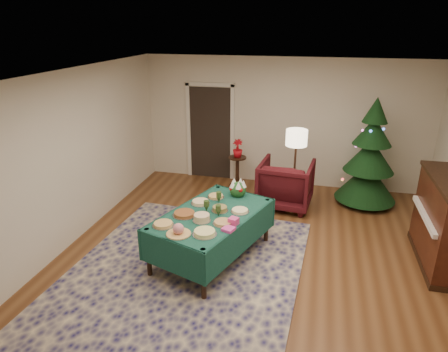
% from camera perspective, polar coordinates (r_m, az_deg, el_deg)
% --- Properties ---
extents(room_shell, '(7.00, 7.00, 7.00)m').
position_cam_1_polar(room_shell, '(5.25, 4.79, -1.24)').
color(room_shell, '#593319').
rests_on(room_shell, ground).
extents(doorway, '(1.08, 0.04, 2.16)m').
position_cam_1_polar(doorway, '(8.89, -1.96, 6.53)').
color(doorway, black).
rests_on(doorway, ground).
extents(rug, '(3.42, 4.36, 0.02)m').
position_cam_1_polar(rug, '(5.78, -6.28, -14.26)').
color(rug, '#141348').
rests_on(rug, ground).
extents(buffet_table, '(1.69, 2.18, 0.75)m').
position_cam_1_polar(buffet_table, '(5.90, -1.77, -6.62)').
color(buffet_table, black).
rests_on(buffet_table, ground).
extents(platter_0, '(0.30, 0.30, 0.05)m').
position_cam_1_polar(platter_0, '(5.54, -8.68, -6.84)').
color(platter_0, silver).
rests_on(platter_0, buffet_table).
extents(platter_1, '(0.33, 0.33, 0.16)m').
position_cam_1_polar(platter_1, '(5.28, -6.53, -7.73)').
color(platter_1, silver).
rests_on(platter_1, buffet_table).
extents(platter_2, '(0.32, 0.32, 0.06)m').
position_cam_1_polar(platter_2, '(5.27, -2.78, -8.10)').
color(platter_2, silver).
rests_on(platter_2, buffet_table).
extents(platter_3, '(0.34, 0.34, 0.05)m').
position_cam_1_polar(platter_3, '(5.78, -5.69, -5.41)').
color(platter_3, silver).
rests_on(platter_3, buffet_table).
extents(platter_4, '(0.26, 0.26, 0.10)m').
position_cam_1_polar(platter_4, '(5.60, -3.20, -5.99)').
color(platter_4, silver).
rests_on(platter_4, buffet_table).
extents(platter_5, '(0.29, 0.29, 0.04)m').
position_cam_1_polar(platter_5, '(5.53, -0.14, -6.68)').
color(platter_5, silver).
rests_on(platter_5, buffet_table).
extents(platter_6, '(0.29, 0.29, 0.05)m').
position_cam_1_polar(platter_6, '(6.12, -3.38, -3.77)').
color(platter_6, silver).
rests_on(platter_6, buffet_table).
extents(platter_7, '(0.25, 0.25, 0.07)m').
position_cam_1_polar(platter_7, '(5.88, -0.60, -4.73)').
color(platter_7, silver).
rests_on(platter_7, buffet_table).
extents(platter_8, '(0.27, 0.27, 0.04)m').
position_cam_1_polar(platter_8, '(5.86, 2.29, -4.98)').
color(platter_8, silver).
rests_on(platter_8, buffet_table).
extents(platter_9, '(0.27, 0.27, 0.04)m').
position_cam_1_polar(platter_9, '(6.32, -1.17, -2.93)').
color(platter_9, silver).
rests_on(platter_9, buffet_table).
extents(goblet_0, '(0.08, 0.08, 0.17)m').
position_cam_1_polar(goblet_0, '(6.13, -0.74, -2.99)').
color(goblet_0, '#2D471E').
rests_on(goblet_0, buffet_table).
extents(goblet_1, '(0.08, 0.08, 0.17)m').
position_cam_1_polar(goblet_1, '(5.70, -0.81, -4.93)').
color(goblet_1, '#2D471E').
rests_on(goblet_1, buffet_table).
extents(goblet_2, '(0.08, 0.08, 0.17)m').
position_cam_1_polar(goblet_2, '(5.84, -2.52, -4.27)').
color(goblet_2, '#2D471E').
rests_on(goblet_2, buffet_table).
extents(napkin_stack, '(0.19, 0.19, 0.04)m').
position_cam_1_polar(napkin_stack, '(5.37, 0.64, -7.59)').
color(napkin_stack, '#DF3E9D').
rests_on(napkin_stack, buffet_table).
extents(gift_box, '(0.15, 0.15, 0.10)m').
position_cam_1_polar(gift_box, '(5.50, 1.37, -6.47)').
color(gift_box, '#E03E87').
rests_on(gift_box, buffet_table).
extents(centerpiece, '(0.27, 0.27, 0.31)m').
position_cam_1_polar(centerpiece, '(6.35, 1.99, -1.74)').
color(centerpiece, '#1E4C1E').
rests_on(centerpiece, buffet_table).
extents(armchair, '(1.05, 1.00, 1.00)m').
position_cam_1_polar(armchair, '(7.69, 8.82, -0.82)').
color(armchair, '#400D13').
rests_on(armchair, ground).
extents(floor_lamp, '(0.38, 0.38, 1.57)m').
position_cam_1_polar(floor_lamp, '(7.22, 10.28, 4.68)').
color(floor_lamp, '#A57F3F').
rests_on(floor_lamp, ground).
extents(side_table, '(0.38, 0.38, 0.68)m').
position_cam_1_polar(side_table, '(8.55, 1.91, 0.53)').
color(side_table, black).
rests_on(side_table, ground).
extents(potted_plant, '(0.21, 0.38, 0.21)m').
position_cam_1_polar(potted_plant, '(8.41, 1.95, 3.42)').
color(potted_plant, '#B80D17').
rests_on(potted_plant, side_table).
extents(christmas_tree, '(1.48, 1.48, 2.09)m').
position_cam_1_polar(christmas_tree, '(8.04, 20.09, 2.46)').
color(christmas_tree, black).
rests_on(christmas_tree, ground).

